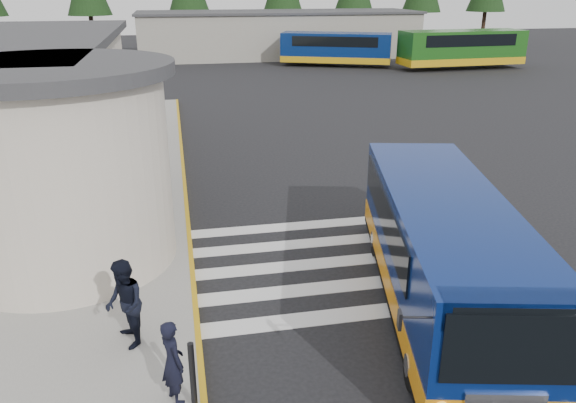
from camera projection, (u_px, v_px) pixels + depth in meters
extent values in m
plane|color=black|center=(344.00, 247.00, 15.01)|extent=(140.00, 140.00, 0.00)
cube|color=gray|center=(21.00, 214.00, 16.98)|extent=(10.00, 34.00, 0.15)
cube|color=#C79612|center=(186.00, 202.00, 17.89)|extent=(0.12, 34.00, 0.16)
cylinder|color=#BDB4A0|center=(58.00, 172.00, 13.31)|extent=(5.20, 5.20, 4.50)
cylinder|color=#38383A|center=(42.00, 69.00, 12.44)|extent=(5.80, 5.80, 0.30)
cube|color=black|center=(106.00, 162.00, 17.93)|extent=(0.08, 1.20, 2.20)
cube|color=#38383A|center=(117.00, 122.00, 17.55)|extent=(1.20, 1.80, 0.12)
cube|color=silver|center=(365.00, 313.00, 11.99)|extent=(8.00, 0.55, 0.01)
cube|color=silver|center=(348.00, 285.00, 13.09)|extent=(8.00, 0.55, 0.01)
cube|color=silver|center=(334.00, 262.00, 14.18)|extent=(8.00, 0.55, 0.01)
cube|color=silver|center=(322.00, 242.00, 15.28)|extent=(8.00, 0.55, 0.01)
cube|color=silver|center=(312.00, 225.00, 16.38)|extent=(8.00, 0.55, 0.01)
cube|color=gray|center=(278.00, 35.00, 53.77)|extent=(26.00, 8.00, 4.00)
cube|color=#38383A|center=(278.00, 12.00, 53.01)|extent=(26.40, 8.40, 0.20)
cylinder|color=black|center=(93.00, 34.00, 57.83)|extent=(0.44, 0.44, 3.60)
cylinder|color=black|center=(191.00, 32.00, 59.67)|extent=(0.44, 0.44, 3.60)
cylinder|color=black|center=(283.00, 31.00, 61.52)|extent=(0.44, 0.44, 3.60)
cylinder|color=black|center=(353.00, 29.00, 63.00)|extent=(0.44, 0.44, 3.60)
cylinder|color=black|center=(419.00, 28.00, 64.47)|extent=(0.44, 0.44, 3.60)
cylinder|color=black|center=(483.00, 27.00, 65.95)|extent=(0.44, 0.44, 3.60)
cube|color=navy|center=(443.00, 244.00, 11.83)|extent=(4.06, 8.54, 2.15)
cube|color=orange|center=(439.00, 278.00, 12.13)|extent=(4.09, 8.58, 0.51)
cube|color=black|center=(438.00, 291.00, 12.24)|extent=(4.08, 8.57, 0.20)
cube|color=black|center=(514.00, 350.00, 7.85)|extent=(1.98, 0.50, 1.14)
cube|color=black|center=(384.00, 212.00, 12.39)|extent=(1.38, 5.90, 0.82)
cube|color=black|center=(490.00, 213.00, 12.33)|extent=(1.38, 5.90, 0.82)
cylinder|color=black|center=(415.00, 365.00, 9.66)|extent=(0.46, 0.92, 0.88)
cylinder|color=black|center=(533.00, 367.00, 9.61)|extent=(0.46, 0.92, 0.88)
cylinder|color=black|center=(378.00, 239.00, 14.44)|extent=(0.46, 0.92, 0.88)
cylinder|color=black|center=(457.00, 240.00, 14.39)|extent=(0.46, 0.92, 0.88)
cube|color=black|center=(400.00, 320.00, 7.90)|extent=(0.08, 0.17, 0.27)
imported|color=black|center=(173.00, 362.00, 9.02)|extent=(0.56, 0.65, 1.50)
imported|color=black|center=(125.00, 304.00, 10.41)|extent=(0.86, 0.99, 1.74)
cylinder|color=black|center=(193.00, 376.00, 8.88)|extent=(0.10, 0.10, 1.24)
cube|color=#071D52|center=(336.00, 47.00, 47.50)|extent=(9.44, 5.85, 2.34)
cube|color=#C79612|center=(336.00, 59.00, 47.85)|extent=(9.48, 5.89, 0.51)
cube|color=black|center=(336.00, 40.00, 47.30)|extent=(7.58, 5.12, 0.81)
cube|color=#1A4F15|center=(462.00, 47.00, 45.92)|extent=(10.35, 3.33, 2.61)
cube|color=#C79612|center=(460.00, 60.00, 46.31)|extent=(10.39, 3.36, 0.57)
cube|color=black|center=(463.00, 39.00, 45.70)|extent=(8.08, 3.28, 0.91)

